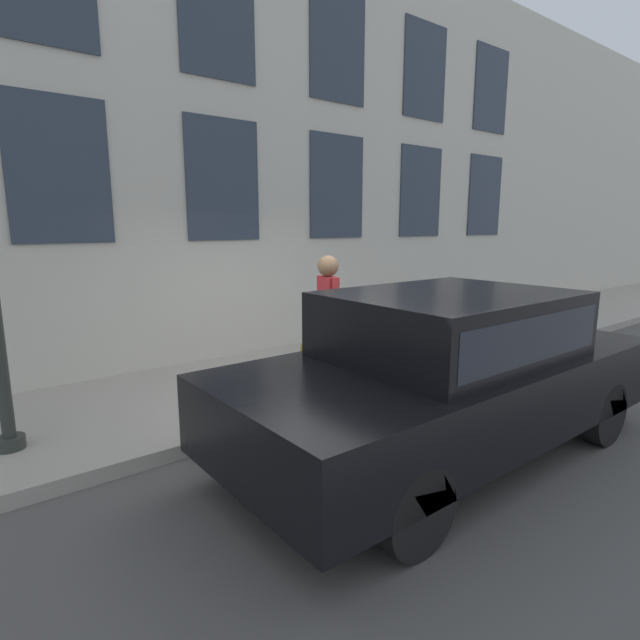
{
  "coord_description": "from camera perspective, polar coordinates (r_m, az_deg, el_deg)",
  "views": [
    {
      "loc": [
        -4.38,
        3.7,
        2.25
      ],
      "look_at": [
        0.52,
        -0.14,
        1.06
      ],
      "focal_mm": 28.0,
      "sensor_mm": 36.0,
      "label": 1
    }
  ],
  "objects": [
    {
      "name": "person",
      "position": [
        6.55,
        0.91,
        1.42
      ],
      "size": [
        0.42,
        0.27,
        1.71
      ],
      "rotation": [
        0.0,
        0.0,
        -1.2
      ],
      "color": "#998466",
      "rests_on": "sidewalk"
    },
    {
      "name": "sidewalk",
      "position": [
        7.19,
        -5.15,
        -6.85
      ],
      "size": [
        2.77,
        60.0,
        0.15
      ],
      "color": "#A8A093",
      "rests_on": "ground_plane"
    },
    {
      "name": "fire_hydrant",
      "position": [
        6.24,
        -0.96,
        -5.24
      ],
      "size": [
        0.37,
        0.47,
        0.73
      ],
      "color": "gold",
      "rests_on": "sidewalk"
    },
    {
      "name": "ground_plane",
      "position": [
        6.16,
        2.0,
        -10.62
      ],
      "size": [
        80.0,
        80.0,
        0.0
      ],
      "primitive_type": "plane",
      "color": "#514F4C"
    },
    {
      "name": "building_facade",
      "position": [
        8.3,
        -11.75,
        20.26
      ],
      "size": [
        0.33,
        40.0,
        7.28
      ],
      "color": "beige",
      "rests_on": "ground_plane"
    },
    {
      "name": "parked_car_black_near",
      "position": [
        5.05,
        14.39,
        -5.14
      ],
      "size": [
        1.98,
        4.69,
        1.62
      ],
      "color": "black",
      "rests_on": "ground_plane"
    }
  ]
}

